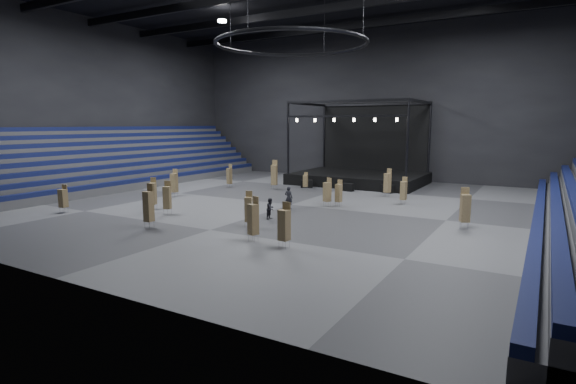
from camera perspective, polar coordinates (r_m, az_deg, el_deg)
The scene contains 28 objects.
floor at distance 37.65m, azimuth 0.42°, elevation -1.61°, with size 50.00×50.00×0.00m, color #4F5052.
wall_back at distance 56.32m, azimuth 11.23°, elevation 10.82°, with size 50.00×0.20×18.00m, color black.
wall_front at distance 21.58m, azimuth -29.19°, elevation 13.67°, with size 50.00×0.20×18.00m, color black.
wall_left at distance 54.01m, azimuth -23.72°, elevation 10.37°, with size 0.20×42.00×18.00m, color black.
bleachers_left at distance 52.56m, azimuth -21.91°, elevation 2.59°, with size 7.20×40.00×6.40m.
stage at distance 52.06m, azimuth 9.29°, elevation 2.74°, with size 14.00×10.00×9.20m.
truss_ring at distance 37.58m, azimuth 0.44°, elevation 18.29°, with size 12.30×12.30×5.15m.
flight_case_left at distance 47.62m, azimuth 2.39°, elevation 1.04°, with size 1.23×0.61×0.82m, color black.
flight_case_mid at distance 45.56m, azimuth 7.62°, elevation 0.60°, with size 1.17×0.58×0.78m, color black.
flight_case_right at distance 45.07m, azimuth 12.53°, elevation 0.41°, with size 1.22×0.61×0.81m, color black.
chair_stack_0 at distance 29.39m, azimuth -5.02°, elevation -2.12°, with size 0.61×0.61×2.39m.
chair_stack_1 at distance 42.50m, azimuth 12.53°, elevation 1.20°, with size 0.66×0.66×2.63m.
chair_stack_2 at distance 38.91m, azimuth 14.47°, elevation 0.23°, with size 0.50×0.50×2.31m.
chair_stack_3 at distance 42.82m, azimuth -14.25°, elevation 1.19°, with size 0.59×0.59×2.59m.
chair_stack_4 at distance 30.43m, azimuth -17.28°, elevation -1.66°, with size 0.54×0.54×2.90m.
chair_stack_5 at distance 24.36m, azimuth -0.47°, elevation -4.12°, with size 0.58×0.58×2.54m.
chair_stack_6 at distance 38.12m, azimuth -26.65°, elevation -0.66°, with size 0.57×0.57×2.15m.
chair_stack_7 at distance 37.02m, azimuth -16.78°, elevation -0.13°, with size 0.61×0.61×2.54m.
chair_stack_8 at distance 36.93m, azimuth 6.46°, elevation -0.06°, with size 0.51×0.51×2.20m.
chair_stack_9 at distance 36.73m, azimuth 5.01°, elevation 0.06°, with size 0.66×0.66×2.37m.
chair_stack_10 at distance 34.65m, azimuth -15.09°, elevation -0.62°, with size 0.67×0.67×2.51m.
chair_stack_11 at distance 30.96m, azimuth 21.58°, elevation -1.84°, with size 0.73×0.73×2.69m.
chair_stack_12 at distance 46.41m, azimuth -1.76°, elevation 2.25°, with size 0.65×0.65×3.02m.
chair_stack_13 at distance 25.82m, azimuth -4.43°, elevation -3.37°, with size 0.63×0.63×2.62m.
chair_stack_14 at distance 45.82m, azimuth 2.23°, elevation 1.46°, with size 0.48×0.48×1.82m.
chair_stack_15 at distance 48.18m, azimuth -7.45°, elevation 2.08°, with size 0.51×0.51×2.46m.
man_center at distance 35.74m, azimuth 0.09°, elevation -0.73°, with size 0.65×0.42×1.77m, color black.
crew_member at distance 31.91m, azimuth -2.24°, elevation -2.12°, with size 0.73×0.57×1.50m, color black.
Camera 1 is at (18.29, -32.22, 6.71)m, focal length 28.00 mm.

